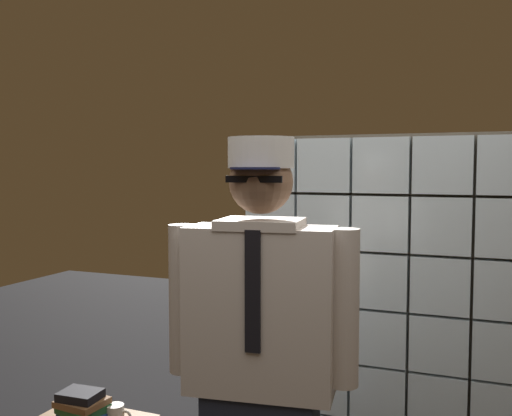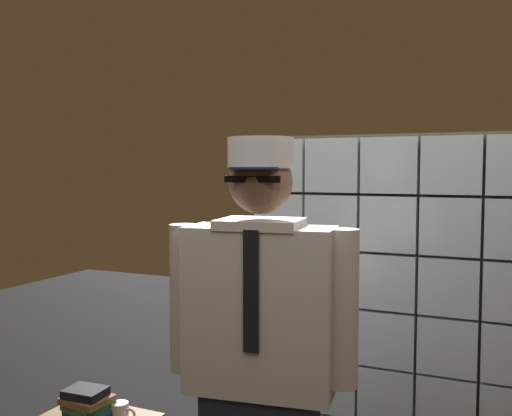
# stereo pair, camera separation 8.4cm
# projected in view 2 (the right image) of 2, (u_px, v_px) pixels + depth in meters

# --- Properties ---
(glass_block_wall) EXTENTS (1.61, 0.10, 1.92)m
(glass_block_wall) POSITION_uv_depth(u_px,v_px,m) (388.00, 310.00, 3.17)
(glass_block_wall) COLOR silver
(glass_block_wall) RESTS_ON ground
(standing_person) EXTENTS (0.73, 0.35, 1.83)m
(standing_person) POSITION_uv_depth(u_px,v_px,m) (260.00, 372.00, 2.18)
(standing_person) COLOR #1E2333
(standing_person) RESTS_ON ground
(book_stack) EXTENTS (0.27, 0.23, 0.17)m
(book_stack) POSITION_uv_depth(u_px,v_px,m) (88.00, 407.00, 2.62)
(book_stack) COLOR olive
(book_stack) RESTS_ON side_table
(coffee_mug) EXTENTS (0.13, 0.08, 0.09)m
(coffee_mug) POSITION_uv_depth(u_px,v_px,m) (120.00, 413.00, 2.62)
(coffee_mug) COLOR silver
(coffee_mug) RESTS_ON side_table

